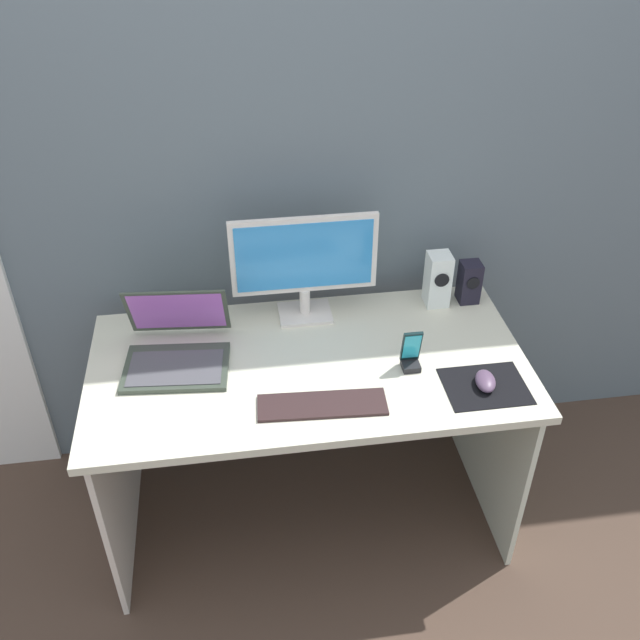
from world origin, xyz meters
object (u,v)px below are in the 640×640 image
speaker_near_monitor (438,279)px  keyboard_external (322,405)px  speaker_right (469,282)px  mouse (485,381)px  phone_in_dock (411,355)px  monitor (304,263)px  laptop (177,348)px

speaker_near_monitor → keyboard_external: bearing=-135.1°
speaker_right → speaker_near_monitor: speaker_near_monitor is taller
keyboard_external → mouse: mouse is taller
speaker_right → phone_in_dock: 0.45m
monitor → speaker_right: monitor is taller
monitor → mouse: size_ratio=4.86×
speaker_right → phone_in_dock: speaker_right is taller
speaker_near_monitor → speaker_right: bearing=-0.0°
speaker_near_monitor → keyboard_external: (-0.48, -0.47, -0.09)m
phone_in_dock → speaker_right: bearing=48.8°
mouse → speaker_near_monitor: bearing=103.5°
laptop → phone_in_dock: size_ratio=2.52×
keyboard_external → speaker_near_monitor: bearing=48.4°
mouse → phone_in_dock: bearing=159.2°
monitor → mouse: (0.49, -0.45, -0.19)m
monitor → speaker_near_monitor: (0.47, 0.01, -0.11)m
laptop → keyboard_external: (0.42, -0.28, -0.04)m
monitor → speaker_near_monitor: 0.48m
speaker_near_monitor → laptop: bearing=-167.9°
keyboard_external → phone_in_dock: (0.30, 0.14, 0.04)m
keyboard_external → laptop: bearing=149.9°
monitor → phone_in_dock: 0.47m
monitor → keyboard_external: size_ratio=1.28×
speaker_near_monitor → laptop: 0.92m
keyboard_external → mouse: bearing=5.4°
monitor → speaker_right: size_ratio=3.19×
monitor → speaker_right: (0.58, 0.01, -0.13)m
monitor → mouse: bearing=-42.5°
speaker_right → mouse: bearing=-101.3°
laptop → speaker_right: bearing=10.8°
speaker_right → mouse: size_ratio=1.52×
speaker_right → phone_in_dock: size_ratio=1.10×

